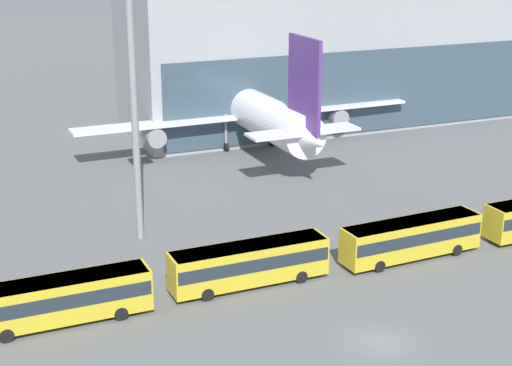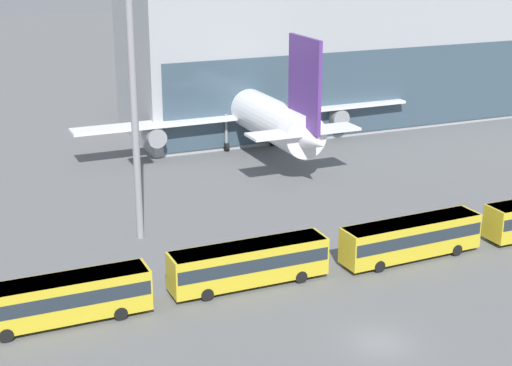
% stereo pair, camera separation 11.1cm
% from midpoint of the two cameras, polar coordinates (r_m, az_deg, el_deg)
% --- Properties ---
extents(ground_plane, '(440.00, 440.00, 0.00)m').
position_cam_midpoint_polar(ground_plane, '(54.56, 8.95, -11.36)').
color(ground_plane, slate).
extents(airliner_at_gate_far, '(44.32, 41.99, 15.83)m').
position_cam_midpoint_polar(airliner_at_gate_far, '(98.41, -0.69, 5.55)').
color(airliner_at_gate_far, white).
rests_on(airliner_at_gate_far, ground_plane).
extents(shuttle_bus_0, '(12.68, 2.80, 3.38)m').
position_cam_midpoint_polar(shuttle_bus_0, '(57.02, -14.09, -8.11)').
color(shuttle_bus_0, gold).
rests_on(shuttle_bus_0, ground_plane).
extents(shuttle_bus_1, '(12.68, 2.77, 3.38)m').
position_cam_midpoint_polar(shuttle_bus_1, '(60.93, -0.54, -5.76)').
color(shuttle_bus_1, gold).
rests_on(shuttle_bus_1, ground_plane).
extents(shuttle_bus_2, '(12.76, 3.16, 3.38)m').
position_cam_midpoint_polar(shuttle_bus_2, '(67.03, 11.19, -3.84)').
color(shuttle_bus_2, gold).
rests_on(shuttle_bus_2, ground_plane).
extents(floodlight_mast, '(2.48, 2.48, 25.26)m').
position_cam_midpoint_polar(floodlight_mast, '(67.25, -9.06, 8.66)').
color(floodlight_mast, gray).
rests_on(floodlight_mast, ground_plane).
extents(lane_stripe_2, '(6.30, 1.55, 0.01)m').
position_cam_midpoint_polar(lane_stripe_2, '(74.94, 11.48, -3.08)').
color(lane_stripe_2, yellow).
rests_on(lane_stripe_2, ground_plane).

